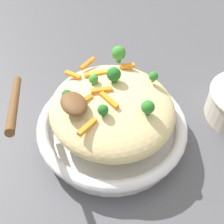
# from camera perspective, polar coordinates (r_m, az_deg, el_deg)

# --- Properties ---
(ground_plane) EXTENTS (2.40, 2.40, 0.00)m
(ground_plane) POSITION_cam_1_polar(r_m,az_deg,el_deg) (0.57, 0.00, -4.87)
(ground_plane) COLOR #4C4C51
(serving_bowl) EXTENTS (0.28, 0.28, 0.05)m
(serving_bowl) POSITION_cam_1_polar(r_m,az_deg,el_deg) (0.54, 0.00, -3.13)
(serving_bowl) COLOR silver
(serving_bowl) RESTS_ON ground_plane
(pasta_mound) EXTENTS (0.23, 0.22, 0.08)m
(pasta_mound) POSITION_cam_1_polar(r_m,az_deg,el_deg) (0.50, 0.00, 0.72)
(pasta_mound) COLOR #DBC689
(pasta_mound) RESTS_ON serving_bowl
(carrot_piece_0) EXTENTS (0.04, 0.02, 0.01)m
(carrot_piece_0) POSITION_cam_1_polar(r_m,az_deg,el_deg) (0.46, -0.60, 2.38)
(carrot_piece_0) COLOR orange
(carrot_piece_0) RESTS_ON pasta_mound
(carrot_piece_1) EXTENTS (0.02, 0.03, 0.01)m
(carrot_piece_1) POSITION_cam_1_polar(r_m,az_deg,el_deg) (0.54, 3.16, 9.20)
(carrot_piece_1) COLOR orange
(carrot_piece_1) RESTS_ON pasta_mound
(carrot_piece_2) EXTENTS (0.02, 0.04, 0.01)m
(carrot_piece_2) POSITION_cam_1_polar(r_m,az_deg,el_deg) (0.48, -2.13, 4.41)
(carrot_piece_2) COLOR orange
(carrot_piece_2) RESTS_ON pasta_mound
(carrot_piece_3) EXTENTS (0.02, 0.03, 0.01)m
(carrot_piece_3) POSITION_cam_1_polar(r_m,az_deg,el_deg) (0.47, -5.55, 2.31)
(carrot_piece_3) COLOR orange
(carrot_piece_3) RESTS_ON pasta_mound
(carrot_piece_4) EXTENTS (0.02, 0.04, 0.01)m
(carrot_piece_4) POSITION_cam_1_polar(r_m,az_deg,el_deg) (0.55, -5.39, 9.52)
(carrot_piece_4) COLOR orange
(carrot_piece_4) RESTS_ON pasta_mound
(carrot_piece_5) EXTENTS (0.02, 0.04, 0.01)m
(carrot_piece_5) POSITION_cam_1_polar(r_m,az_deg,el_deg) (0.52, -3.54, 7.55)
(carrot_piece_5) COLOR orange
(carrot_piece_5) RESTS_ON pasta_mound
(carrot_piece_6) EXTENTS (0.02, 0.04, 0.01)m
(carrot_piece_6) POSITION_cam_1_polar(r_m,az_deg,el_deg) (0.43, -4.98, -2.98)
(carrot_piece_6) COLOR orange
(carrot_piece_6) RESTS_ON pasta_mound
(carrot_piece_7) EXTENTS (0.03, 0.02, 0.01)m
(carrot_piece_7) POSITION_cam_1_polar(r_m,az_deg,el_deg) (0.53, -7.84, 7.41)
(carrot_piece_7) COLOR orange
(carrot_piece_7) RESTS_ON pasta_mound
(broccoli_floret_0) EXTENTS (0.02, 0.02, 0.03)m
(broccoli_floret_0) POSITION_cam_1_polar(r_m,az_deg,el_deg) (0.49, 0.37, 7.51)
(broccoli_floret_0) COLOR #205B1C
(broccoli_floret_0) RESTS_ON pasta_mound
(broccoli_floret_1) EXTENTS (0.02, 0.02, 0.03)m
(broccoli_floret_1) POSITION_cam_1_polar(r_m,az_deg,el_deg) (0.45, 7.21, 0.95)
(broccoli_floret_1) COLOR #296820
(broccoli_floret_1) RESTS_ON pasta_mound
(broccoli_floret_2) EXTENTS (0.02, 0.02, 0.02)m
(broccoli_floret_2) POSITION_cam_1_polar(r_m,az_deg,el_deg) (0.47, -9.01, 3.37)
(broccoli_floret_2) COLOR #205B1C
(broccoli_floret_2) RESTS_ON pasta_mound
(broccoli_floret_3) EXTENTS (0.03, 0.03, 0.03)m
(broccoli_floret_3) POSITION_cam_1_polar(r_m,az_deg,el_deg) (0.54, 1.35, 11.70)
(broccoli_floret_3) COLOR #377928
(broccoli_floret_3) RESTS_ON pasta_mound
(broccoli_floret_4) EXTENTS (0.02, 0.02, 0.02)m
(broccoli_floret_4) POSITION_cam_1_polar(r_m,az_deg,el_deg) (0.44, -1.81, 0.37)
(broccoli_floret_4) COLOR #205B1C
(broccoli_floret_4) RESTS_ON pasta_mound
(broccoli_floret_5) EXTENTS (0.02, 0.02, 0.02)m
(broccoli_floret_5) POSITION_cam_1_polar(r_m,az_deg,el_deg) (0.51, 8.12, 7.26)
(broccoli_floret_5) COLOR #296820
(broccoli_floret_5) RESTS_ON pasta_mound
(broccoli_floret_6) EXTENTS (0.02, 0.02, 0.02)m
(broccoli_floret_6) POSITION_cam_1_polar(r_m,az_deg,el_deg) (0.50, -3.71, 6.57)
(broccoli_floret_6) COLOR #377928
(broccoli_floret_6) RESTS_ON pasta_mound
(serving_spoon) EXTENTS (0.17, 0.13, 0.07)m
(serving_spoon) POSITION_cam_1_polar(r_m,az_deg,el_deg) (0.44, -11.88, 1.64)
(serving_spoon) COLOR brown
(serving_spoon) RESTS_ON pasta_mound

